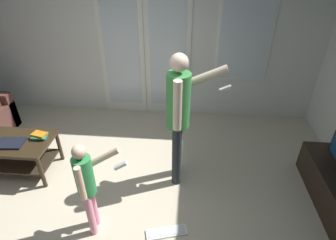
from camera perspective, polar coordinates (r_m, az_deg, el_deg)
The scene contains 8 objects.
ground_plane at distance 3.45m, azimuth -12.79°, elevation -17.49°, with size 6.10×4.63×0.02m, color beige.
wall_back_with_doors at distance 4.59m, azimuth -6.07°, elevation 17.40°, with size 6.10×0.09×2.88m.
coffee_table at distance 4.08m, azimuth -29.05°, elevation -5.33°, with size 0.94×0.60×0.49m.
person_adult at distance 3.08m, azimuth 2.39°, elevation 1.87°, with size 0.73×0.46×1.69m.
person_child at distance 2.80m, azimuth -16.51°, elevation -12.42°, with size 0.47×0.34×1.12m.
loose_keyboard at distance 3.16m, azimuth -0.27°, elevation -22.32°, with size 0.46×0.24×0.02m.
laptop_closed at distance 3.95m, azimuth -30.02°, elevation -4.22°, with size 0.33×0.23×0.03m, color black.
book_stack at distance 3.89m, azimuth -25.19°, elevation -2.96°, with size 0.20×0.16×0.07m.
Camera 1 is at (0.91, -2.07, 2.60)m, focal length 29.27 mm.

